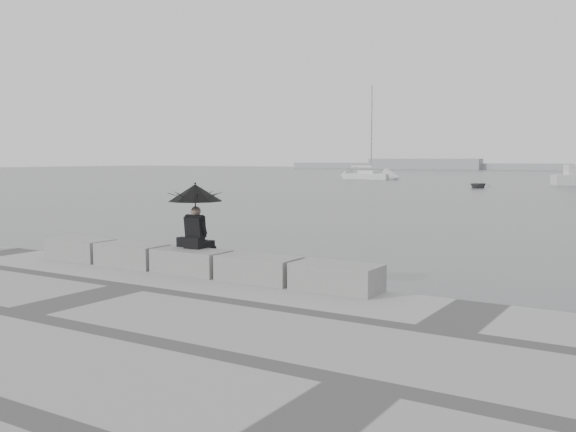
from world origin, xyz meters
The scene contains 10 objects.
ground centered at (0.00, 0.00, 0.00)m, with size 360.00×360.00×0.00m, color #4E5053.
stone_block_far_left centered at (-3.40, -0.45, 0.75)m, with size 1.60×0.80×0.50m, color gray.
stone_block_left centered at (-1.70, -0.45, 0.75)m, with size 1.60×0.80×0.50m, color gray.
stone_block_centre centered at (0.00, -0.45, 0.75)m, with size 1.60×0.80×0.50m, color gray.
stone_block_right centered at (1.70, -0.45, 0.75)m, with size 1.60×0.80×0.50m, color gray.
stone_block_far_right centered at (3.40, -0.45, 0.75)m, with size 1.60×0.80×0.50m, color gray.
seated_person centered at (-0.06, -0.23, 2.00)m, with size 1.16×1.16×1.39m.
bag centered at (-0.41, -0.17, 1.10)m, with size 0.31×0.18×0.20m, color black.
sailboat_left centered at (-28.77, 71.05, 0.53)m, with size 7.34×3.38×12.90m.
dinghy centered at (-8.66, 52.91, 0.28)m, with size 3.34×1.41×0.57m, color slate.
Camera 1 is at (8.65, -10.60, 2.89)m, focal length 40.00 mm.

